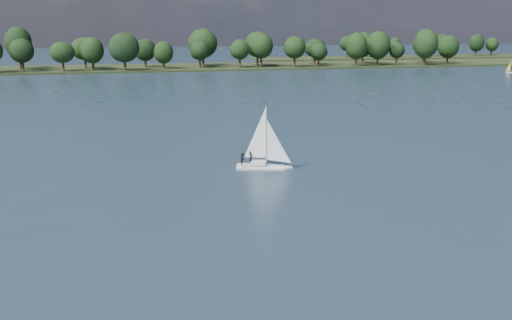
# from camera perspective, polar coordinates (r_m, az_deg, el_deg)

# --- Properties ---
(ground) EXTENTS (700.00, 700.00, 0.00)m
(ground) POSITION_cam_1_polar(r_m,az_deg,el_deg) (127.38, -5.39, 5.49)
(ground) COLOR #233342
(ground) RESTS_ON ground
(far_shore) EXTENTS (660.00, 40.00, 1.50)m
(far_shore) POSITION_cam_1_polar(r_m,az_deg,el_deg) (238.22, -9.38, 9.01)
(far_shore) COLOR black
(far_shore) RESTS_ON ground
(far_shore_back) EXTENTS (220.00, 30.00, 1.40)m
(far_shore_back) POSITION_cam_1_polar(r_m,az_deg,el_deg) (336.41, 18.61, 9.72)
(far_shore_back) COLOR black
(far_shore_back) RESTS_ON ground
(sailboat) EXTENTS (6.56, 3.50, 8.32)m
(sailboat) POSITION_cam_1_polar(r_m,az_deg,el_deg) (69.84, 0.50, 0.98)
(sailboat) COLOR white
(sailboat) RESTS_ON ground
(dinghy_orange) EXTENTS (3.19, 2.50, 4.79)m
(dinghy_orange) POSITION_cam_1_polar(r_m,az_deg,el_deg) (233.89, 24.08, 8.25)
(dinghy_orange) COLOR white
(dinghy_orange) RESTS_ON ground
(treeline) EXTENTS (562.81, 73.99, 18.62)m
(treeline) POSITION_cam_1_polar(r_m,az_deg,el_deg) (233.08, -12.53, 10.79)
(treeline) COLOR black
(treeline) RESTS_ON ground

